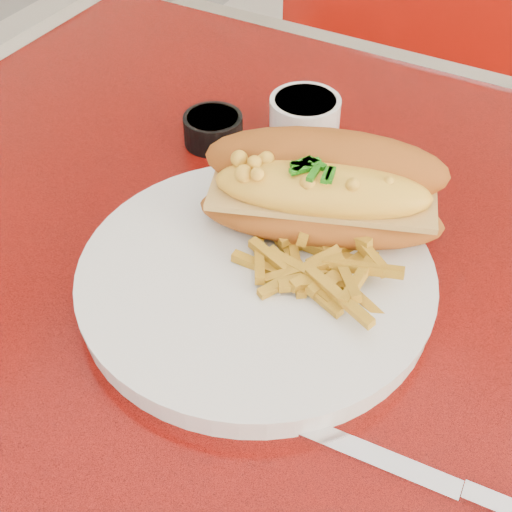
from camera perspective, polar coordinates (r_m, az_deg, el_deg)
The scene contains 9 objects.
diner_table at distance 0.76m, azimuth 8.95°, elevation -10.99°, with size 1.23×0.83×0.77m.
booth_bench_far at distance 1.56m, azimuth 19.19°, elevation 4.04°, with size 1.20×0.51×0.90m.
dinner_plate at distance 0.62m, azimuth 0.00°, elevation -1.87°, with size 0.32×0.32×0.02m.
mac_hoagie at distance 0.63m, azimuth 5.37°, elevation 5.31°, with size 0.24×0.17×0.10m.
fries_pile at distance 0.61m, azimuth 5.41°, elevation 0.27°, with size 0.11×0.10×0.03m, color gold, non-canonical shape.
fork at distance 0.62m, azimuth 1.86°, elevation -0.05°, with size 0.04×0.15×0.00m.
gravy_ramekin at distance 0.80m, azimuth 3.92°, elevation 11.16°, with size 0.09×0.09×0.04m.
sauce_cup_left at distance 0.79m, azimuth -3.45°, elevation 10.18°, with size 0.08×0.08×0.03m.
knife at distance 0.53m, azimuth 15.08°, elevation -17.30°, with size 0.21×0.03×0.01m.
Camera 1 is at (0.11, -0.43, 1.22)m, focal length 50.00 mm.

